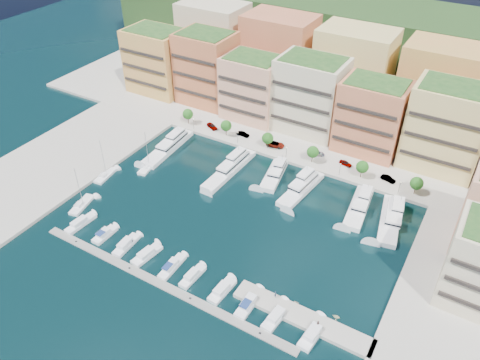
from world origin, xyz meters
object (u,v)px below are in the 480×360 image
(sailboat_0, at_px, (82,205))
(cruiser_7, at_px, (249,303))
(tree_1, at_px, (226,126))
(tree_5, at_px, (417,183))
(tree_4, at_px, (362,167))
(cruiser_2, at_px, (126,245))
(car_5, at_px, (388,179))
(tree_0, at_px, (188,114))
(cruiser_1, at_px, (105,235))
(car_2, at_px, (275,144))
(sailboat_1, at_px, (105,176))
(cruiser_6, at_px, (222,290))
(person_0, at_px, (275,294))
(yacht_5, at_px, (360,205))
(cruiser_9, at_px, (313,334))
(car_4, at_px, (346,163))
(lamppost_0, at_px, (193,122))
(tender_3, at_px, (336,317))
(lamppost_3, at_px, (340,167))
(lamppost_1, at_px, (238,136))
(lamppost_4, at_px, (400,186))
(yacht_3, at_px, (275,173))
(car_0, at_px, (212,126))
(lamppost_2, at_px, (286,151))
(tender_1, at_px, (297,303))
(cruiser_8, at_px, (277,316))
(cruiser_4, at_px, (172,267))
(tree_2, at_px, (268,138))
(sailboat_2, at_px, (148,167))
(yacht_4, at_px, (302,187))
(car_1, at_px, (243,134))
(yacht_0, at_px, (170,145))
(yacht_2, at_px, (231,167))
(yacht_6, at_px, (391,217))
(cruiser_0, at_px, (81,223))
(car_3, at_px, (316,153))
(cruiser_5, at_px, (192,276))
(tree_3, at_px, (313,152))

(sailboat_0, bearing_deg, cruiser_7, -5.85)
(tree_1, height_order, tree_5, same)
(tree_4, bearing_deg, cruiser_2, -125.74)
(car_5, bearing_deg, tree_0, 106.33)
(cruiser_1, height_order, car_2, car_2)
(sailboat_1, distance_m, car_2, 55.33)
(cruiser_6, xyz_separation_m, person_0, (11.50, 4.33, 1.32))
(yacht_5, bearing_deg, sailboat_0, -150.15)
(cruiser_9, xyz_separation_m, car_4, (-15.88, 61.84, 1.15))
(lamppost_0, xyz_separation_m, tender_3, (72.29, -49.14, -3.37))
(lamppost_3, height_order, cruiser_1, lamppost_3)
(lamppost_1, xyz_separation_m, tender_3, (54.29, -49.14, -3.37))
(tree_1, distance_m, tree_4, 48.00)
(cruiser_2, bearing_deg, lamppost_4, 46.04)
(yacht_3, relative_size, sailboat_1, 1.24)
(lamppost_0, height_order, car_0, lamppost_0)
(lamppost_2, height_order, tender_1, lamppost_2)
(car_5, bearing_deg, lamppost_2, 112.77)
(cruiser_9, bearing_deg, car_5, 91.88)
(cruiser_8, distance_m, car_5, 60.78)
(cruiser_2, bearing_deg, cruiser_9, -0.01)
(lamppost_4, xyz_separation_m, yacht_3, (-35.11, -9.46, -2.62))
(cruiser_4, xyz_separation_m, tender_1, (30.56, 5.62, -0.17))
(tree_2, height_order, tender_1, tree_2)
(yacht_5, relative_size, sailboat_2, 1.47)
(car_4, bearing_deg, cruiser_1, 157.59)
(lamppost_4, xyz_separation_m, yacht_4, (-25.14, -11.45, -2.73))
(car_1, xyz_separation_m, car_5, (50.41, -0.17, 0.02))
(tree_5, height_order, yacht_0, tree_5)
(lamppost_4, xyz_separation_m, tender_3, (0.29, -49.14, -3.37))
(lamppost_4, height_order, cruiser_4, lamppost_4)
(lamppost_0, bearing_deg, cruiser_9, -38.69)
(cruiser_7, xyz_separation_m, car_1, (-36.93, 60.61, 1.16))
(lamppost_1, height_order, car_2, lamppost_1)
(tree_4, bearing_deg, person_0, -91.52)
(yacht_3, height_order, yacht_4, same)
(yacht_5, bearing_deg, tender_1, -91.45)
(yacht_2, height_order, yacht_5, same)
(yacht_3, distance_m, yacht_6, 36.49)
(cruiser_0, height_order, car_3, car_3)
(yacht_3, xyz_separation_m, cruiser_7, (17.33, -46.36, -0.64))
(tree_1, height_order, cruiser_5, tree_1)
(tender_1, bearing_deg, lamppost_0, 71.59)
(yacht_6, distance_m, cruiser_0, 83.86)
(car_5, bearing_deg, tender_1, -170.09)
(lamppost_3, distance_m, yacht_2, 33.36)
(car_4, bearing_deg, car_0, 105.00)
(cruiser_8, relative_size, car_5, 2.00)
(yacht_5, bearing_deg, yacht_4, -178.24)
(tree_0, bearing_deg, tree_3, 0.00)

